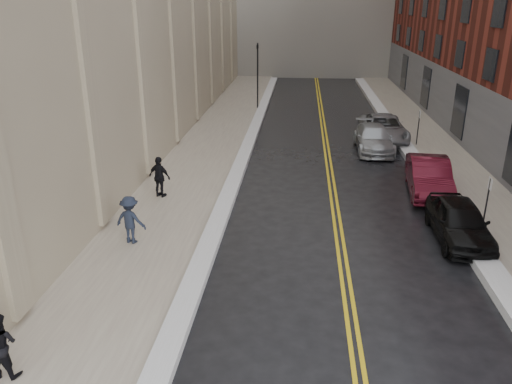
% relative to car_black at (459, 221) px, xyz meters
% --- Properties ---
extents(ground, '(160.00, 160.00, 0.00)m').
position_rel_car_black_xyz_m(ground, '(-6.80, -7.34, -0.75)').
color(ground, black).
rests_on(ground, ground).
extents(sidewalk_left, '(4.00, 64.00, 0.15)m').
position_rel_car_black_xyz_m(sidewalk_left, '(-11.30, 8.66, -0.67)').
color(sidewalk_left, gray).
rests_on(sidewalk_left, ground).
extents(sidewalk_right, '(3.00, 64.00, 0.15)m').
position_rel_car_black_xyz_m(sidewalk_right, '(2.20, 8.66, -0.67)').
color(sidewalk_right, gray).
rests_on(sidewalk_right, ground).
extents(lane_stripe_a, '(0.12, 64.00, 0.01)m').
position_rel_car_black_xyz_m(lane_stripe_a, '(-4.42, 8.66, -0.74)').
color(lane_stripe_a, gold).
rests_on(lane_stripe_a, ground).
extents(lane_stripe_b, '(0.12, 64.00, 0.01)m').
position_rel_car_black_xyz_m(lane_stripe_b, '(-4.18, 8.66, -0.74)').
color(lane_stripe_b, gold).
rests_on(lane_stripe_b, ground).
extents(snow_ridge_left, '(0.70, 60.80, 0.26)m').
position_rel_car_black_xyz_m(snow_ridge_left, '(-9.00, 8.66, -0.62)').
color(snow_ridge_left, silver).
rests_on(snow_ridge_left, ground).
extents(snow_ridge_right, '(0.85, 60.80, 0.30)m').
position_rel_car_black_xyz_m(snow_ridge_right, '(0.35, 8.66, -0.60)').
color(snow_ridge_right, silver).
rests_on(snow_ridge_right, ground).
extents(traffic_signal, '(0.18, 0.15, 5.20)m').
position_rel_car_black_xyz_m(traffic_signal, '(-9.40, 22.66, 2.34)').
color(traffic_signal, black).
rests_on(traffic_signal, ground).
extents(parking_sign_near, '(0.06, 0.35, 2.23)m').
position_rel_car_black_xyz_m(parking_sign_near, '(1.10, 0.66, 0.61)').
color(parking_sign_near, black).
rests_on(parking_sign_near, ground).
extents(parking_sign_far, '(0.06, 0.35, 2.23)m').
position_rel_car_black_xyz_m(parking_sign_far, '(1.10, 12.66, 0.61)').
color(parking_sign_far, black).
rests_on(parking_sign_far, ground).
extents(car_black, '(1.78, 4.39, 1.49)m').
position_rel_car_black_xyz_m(car_black, '(0.00, 0.00, 0.00)').
color(car_black, black).
rests_on(car_black, ground).
extents(car_maroon, '(2.16, 5.00, 1.60)m').
position_rel_car_black_xyz_m(car_maroon, '(0.00, 4.83, 0.05)').
color(car_maroon, '#4E0E1B').
rests_on(car_maroon, ground).
extents(car_silver_near, '(2.04, 4.99, 1.45)m').
position_rel_car_black_xyz_m(car_silver_near, '(-1.60, 11.66, -0.02)').
color(car_silver_near, '#A3A6AA').
rests_on(car_silver_near, ground).
extents(car_silver_far, '(2.68, 5.68, 1.57)m').
position_rel_car_black_xyz_m(car_silver_far, '(-0.73, 13.98, 0.04)').
color(car_silver_far, gray).
rests_on(car_silver_far, ground).
extents(pedestrian_a, '(0.84, 0.69, 1.63)m').
position_rel_car_black_xyz_m(pedestrian_a, '(-12.52, -8.44, 0.22)').
color(pedestrian_a, black).
rests_on(pedestrian_a, sidewalk_left).
extents(pedestrian_b, '(1.24, 0.87, 1.75)m').
position_rel_car_black_xyz_m(pedestrian_b, '(-11.77, -1.57, 0.28)').
color(pedestrian_b, '#1A202F').
rests_on(pedestrian_b, sidewalk_left).
extents(pedestrian_c, '(1.16, 0.80, 1.83)m').
position_rel_car_black_xyz_m(pedestrian_c, '(-11.94, 2.89, 0.32)').
color(pedestrian_c, black).
rests_on(pedestrian_c, sidewalk_left).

